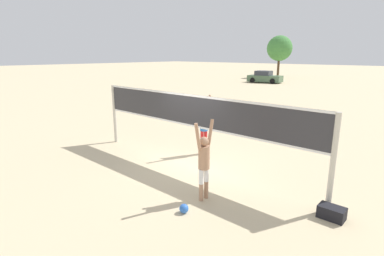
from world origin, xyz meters
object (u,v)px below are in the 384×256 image
at_px(parked_car_far, 265,77).
at_px(player_blocker, 204,124).
at_px(player_spiker, 204,159).
at_px(tree_left_cluster, 280,48).
at_px(gear_bag, 332,213).
at_px(volleyball_net, 192,117).
at_px(volleyball, 184,208).

bearing_deg(parked_car_far, player_blocker, -73.64).
distance_m(player_spiker, parked_car_far, 32.73).
bearing_deg(player_blocker, tree_left_cluster, -157.58).
height_order(gear_bag, tree_left_cluster, tree_left_cluster).
distance_m(volleyball_net, parked_car_far, 30.67).
distance_m(volleyball, gear_bag, 3.29).
distance_m(player_spiker, volleyball, 1.26).
relative_size(player_blocker, tree_left_cluster, 0.34).
height_order(player_spiker, tree_left_cluster, tree_left_cluster).
height_order(player_spiker, gear_bag, player_spiker).
height_order(player_spiker, player_blocker, player_blocker).
bearing_deg(player_blocker, gear_bag, 72.79).
distance_m(volleyball, parked_car_far, 33.50).
height_order(volleyball_net, gear_bag, volleyball_net).
relative_size(player_spiker, parked_car_far, 0.46).
relative_size(volleyball_net, volleyball, 40.18).
relative_size(volleyball_net, tree_left_cluster, 1.37).
relative_size(volleyball_net, player_blocker, 4.03).
distance_m(volleyball_net, volleyball, 3.31).
bearing_deg(parked_car_far, gear_bag, -66.88).
height_order(volleyball, gear_bag, gear_bag).
height_order(player_blocker, volleyball, player_blocker).
bearing_deg(volleyball, tree_left_cluster, 113.52).
bearing_deg(volleyball_net, player_blocker, 113.32).
height_order(volleyball, parked_car_far, parked_car_far).
bearing_deg(parked_car_far, volleyball_net, -73.69).
bearing_deg(gear_bag, parked_car_far, 121.14).
bearing_deg(player_blocker, volleyball, 33.52).
distance_m(volleyball_net, player_spiker, 2.35).
distance_m(gear_bag, parked_car_far, 32.97).
xyz_separation_m(player_blocker, gear_bag, (4.96, -1.54, -0.99)).
distance_m(volleyball_net, player_blocker, 1.46).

